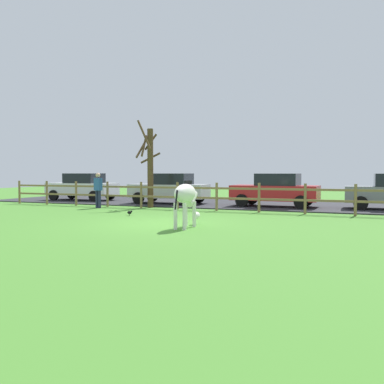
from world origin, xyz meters
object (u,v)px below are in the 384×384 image
at_px(zebra, 186,197).
at_px(crow_on_grass, 130,212).
at_px(parked_car_silver, 170,188).
at_px(bare_tree, 150,164).
at_px(visitor_near_fence, 98,189).
at_px(parked_car_white, 83,187).
at_px(parked_car_red, 276,190).

bearing_deg(zebra, crow_on_grass, 145.10).
xyz_separation_m(zebra, parked_car_silver, (-4.40, 8.04, -0.08)).
bearing_deg(bare_tree, visitor_near_fence, -150.63).
xyz_separation_m(zebra, parked_car_white, (-10.24, 8.50, -0.08)).
relative_size(bare_tree, parked_car_silver, 1.00).
relative_size(crow_on_grass, parked_car_red, 0.05).
height_order(bare_tree, zebra, bare_tree).
bearing_deg(parked_car_white, crow_on_grass, -41.83).
bearing_deg(zebra, bare_tree, 126.71).
distance_m(parked_car_red, parked_car_white, 11.30).
height_order(parked_car_red, parked_car_white, same).
distance_m(crow_on_grass, parked_car_silver, 5.83).
distance_m(zebra, parked_car_silver, 9.17).
bearing_deg(parked_car_silver, bare_tree, -91.64).
bearing_deg(visitor_near_fence, parked_car_silver, 56.49).
relative_size(parked_car_white, visitor_near_fence, 2.48).
height_order(bare_tree, parked_car_silver, bare_tree).
bearing_deg(zebra, visitor_near_fence, 143.73).
relative_size(bare_tree, parked_car_white, 1.01).
relative_size(bare_tree, crow_on_grass, 19.10).
xyz_separation_m(bare_tree, visitor_near_fence, (-2.09, -1.17, -1.13)).
bearing_deg(parked_car_white, parked_car_red, -1.52).
relative_size(zebra, parked_car_red, 0.48).
relative_size(crow_on_grass, visitor_near_fence, 0.13).
distance_m(parked_car_red, parked_car_silver, 5.46).
height_order(crow_on_grass, parked_car_silver, parked_car_silver).
distance_m(parked_car_silver, parked_car_white, 5.86).
height_order(crow_on_grass, parked_car_white, parked_car_white).
bearing_deg(parked_car_silver, parked_car_white, 175.57).
bearing_deg(parked_car_silver, parked_car_red, 1.59).
distance_m(zebra, visitor_near_fence, 8.12).
relative_size(parked_car_red, visitor_near_fence, 2.46).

